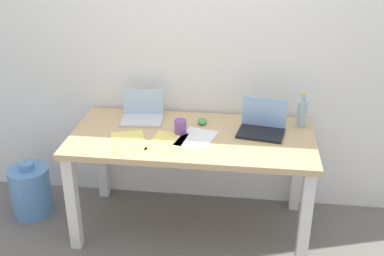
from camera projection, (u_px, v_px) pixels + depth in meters
ground_plane at (192, 225)px, 3.46m from camera, size 8.00×8.00×0.00m
back_wall at (200, 33)px, 3.31m from camera, size 5.20×0.08×2.60m
desk at (192, 148)px, 3.19m from camera, size 1.60×0.77×0.73m
laptop_left at (142, 114)px, 3.36m from camera, size 0.30×0.23×0.20m
laptop_right at (262, 126)px, 3.17m from camera, size 0.33×0.27×0.22m
beer_bottle at (302, 113)px, 3.23m from camera, size 0.07×0.07×0.24m
computer_mouse at (202, 121)px, 3.31m from camera, size 0.07×0.11×0.03m
coffee_mug at (180, 127)px, 3.15m from camera, size 0.08×0.08×0.09m
paper_sheet_front_left at (128, 141)px, 3.07m from camera, size 0.29×0.35×0.00m
paper_sheet_center at (196, 138)px, 3.10m from camera, size 0.28×0.34×0.00m
paper_yellow_folder at (167, 142)px, 3.06m from camera, size 0.25×0.32×0.00m
water_cooler_jug at (31, 190)px, 3.53m from camera, size 0.30×0.30×0.42m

